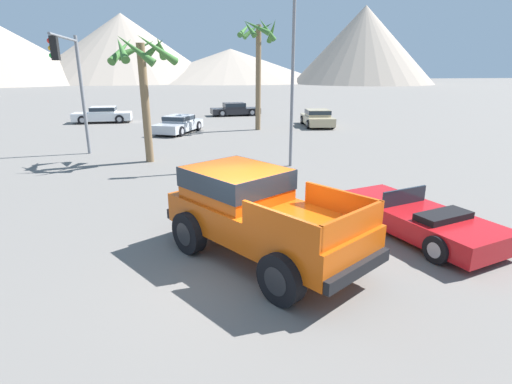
# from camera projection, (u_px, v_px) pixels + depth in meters

# --- Properties ---
(ground_plane) EXTENTS (320.00, 320.00, 0.00)m
(ground_plane) POSITION_uv_depth(u_px,v_px,m) (252.00, 263.00, 8.91)
(ground_plane) COLOR slate
(orange_pickup_truck) EXTENTS (4.32, 5.26, 1.97)m
(orange_pickup_truck) POSITION_uv_depth(u_px,v_px,m) (255.00, 209.00, 8.97)
(orange_pickup_truck) COLOR #CC4C0C
(orange_pickup_truck) RESTS_ON ground_plane
(red_convertible_car) EXTENTS (2.90, 4.70, 1.12)m
(red_convertible_car) POSITION_uv_depth(u_px,v_px,m) (417.00, 219.00, 10.31)
(red_convertible_car) COLOR #B21419
(red_convertible_car) RESTS_ON ground_plane
(parked_car_tan) EXTENTS (2.42, 4.53, 1.25)m
(parked_car_tan) POSITION_uv_depth(u_px,v_px,m) (317.00, 118.00, 29.98)
(parked_car_tan) COLOR tan
(parked_car_tan) RESTS_ON ground_plane
(parked_car_silver) EXTENTS (3.52, 4.66, 1.15)m
(parked_car_silver) POSITION_uv_depth(u_px,v_px,m) (179.00, 124.00, 26.93)
(parked_car_silver) COLOR #B7BABF
(parked_car_silver) RESTS_ON ground_plane
(parked_car_white) EXTENTS (4.48, 2.02, 1.26)m
(parked_car_white) POSITION_uv_depth(u_px,v_px,m) (103.00, 114.00, 32.00)
(parked_car_white) COLOR white
(parked_car_white) RESTS_ON ground_plane
(parked_car_dark) EXTENTS (4.57, 2.09, 1.16)m
(parked_car_dark) POSITION_uv_depth(u_px,v_px,m) (235.00, 109.00, 36.79)
(parked_car_dark) COLOR #232328
(parked_car_dark) RESTS_ON ground_plane
(traffic_light_main) EXTENTS (0.38, 4.35, 5.67)m
(traffic_light_main) POSITION_uv_depth(u_px,v_px,m) (71.00, 72.00, 17.71)
(traffic_light_main) COLOR slate
(traffic_light_main) RESTS_ON ground_plane
(street_lamp_post) EXTENTS (0.90, 0.24, 8.59)m
(street_lamp_post) POSITION_uv_depth(u_px,v_px,m) (293.00, 45.00, 16.32)
(street_lamp_post) COLOR slate
(street_lamp_post) RESTS_ON ground_plane
(palm_tree_tall) EXTENTS (2.66, 2.73, 7.35)m
(palm_tree_tall) POSITION_uv_depth(u_px,v_px,m) (258.00, 48.00, 26.74)
(palm_tree_tall) COLOR brown
(palm_tree_tall) RESTS_ON ground_plane
(palm_tree_short) EXTENTS (3.05, 2.97, 5.60)m
(palm_tree_short) POSITION_uv_depth(u_px,v_px,m) (142.00, 66.00, 17.33)
(palm_tree_short) COLOR brown
(palm_tree_short) RESTS_ON ground_plane
(distant_mountain_range) EXTENTS (158.87, 78.65, 21.12)m
(distant_mountain_range) POSITION_uv_depth(u_px,v_px,m) (132.00, 51.00, 120.96)
(distant_mountain_range) COLOR gray
(distant_mountain_range) RESTS_ON ground_plane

